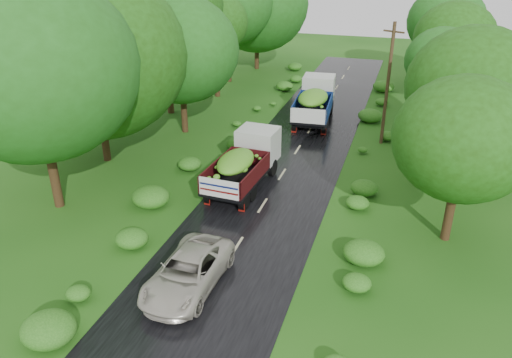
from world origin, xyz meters
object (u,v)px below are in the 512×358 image
at_px(truck_far, 315,99).
at_px(truck_near, 246,160).
at_px(car, 188,272).
at_px(utility_pole, 388,84).

bearing_deg(truck_far, truck_near, -101.04).
distance_m(car, utility_pole, 19.45).
bearing_deg(truck_far, utility_pole, -36.50).
relative_size(truck_far, car, 1.42).
height_order(car, utility_pole, utility_pole).
bearing_deg(utility_pole, truck_near, -103.34).
bearing_deg(truck_near, car, -82.02).
distance_m(truck_near, car, 9.40).
distance_m(truck_far, utility_pole, 6.72).
xyz_separation_m(truck_near, truck_far, (1.45, 12.18, 0.13)).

